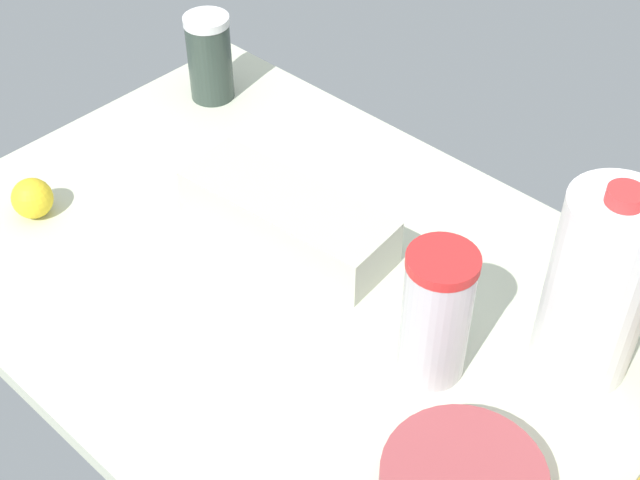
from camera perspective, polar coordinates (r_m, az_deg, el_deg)
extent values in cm
cube|color=beige|center=(126.06, 0.00, -3.86)|extent=(120.00, 76.00, 3.00)
cylinder|color=white|center=(112.01, 17.37, -2.95)|extent=(12.48, 12.48, 26.70)
cylinder|color=red|center=(102.83, 18.98, 2.65)|extent=(4.37, 4.37, 1.80)
cube|color=beige|center=(131.06, -2.10, 1.47)|extent=(33.94, 14.40, 7.53)
cylinder|color=#303E36|center=(160.95, -7.06, 11.30)|extent=(7.77, 7.77, 14.35)
cylinder|color=silver|center=(157.06, -7.30, 13.76)|extent=(8.00, 8.00, 1.40)
cylinder|color=silver|center=(110.34, 7.47, -4.98)|extent=(8.57, 8.57, 18.05)
cylinder|color=red|center=(103.44, 7.94, -1.33)|extent=(8.82, 8.82, 1.40)
sphere|color=yellow|center=(142.15, -17.93, 2.56)|extent=(6.27, 6.27, 6.27)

